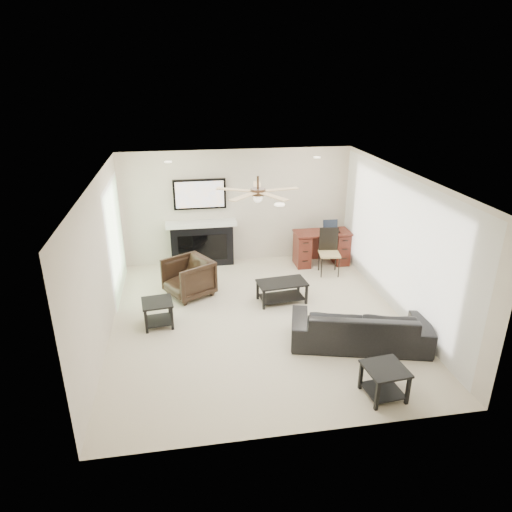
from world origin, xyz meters
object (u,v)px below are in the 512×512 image
Objects in this scene: sofa at (360,326)px; coffee_table at (282,292)px; armchair at (189,278)px; desk at (321,248)px; fireplace_unit at (201,224)px.

coffee_table is (-0.90, 1.60, -0.11)m from sofa.
armchair reaches higher than coffee_table.
sofa is 3.23m from desk.
fireplace_unit reaches higher than armchair.
sofa is at bearing 20.73° from armchair.
fireplace_unit is (0.35, 1.45, 0.59)m from armchair.
armchair is at bearing -103.47° from fireplace_unit.
armchair is 0.89× the size of coffee_table.
armchair reaches higher than sofa.
sofa is 3.37m from armchair.
armchair is 0.66× the size of desk.
desk is at bearing 80.08° from armchair.
fireplace_unit reaches higher than sofa.
fireplace_unit is 1.57× the size of desk.
sofa is 4.29m from fireplace_unit.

